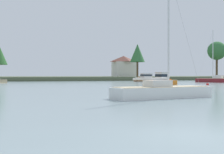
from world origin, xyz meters
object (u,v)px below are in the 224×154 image
cruiser_orange (164,82)px  sailboat_maroon (216,81)px  sailboat_white (162,95)px  mooring_buoy_red (208,84)px  cruiser_wood (144,79)px

cruiser_orange → sailboat_maroon: bearing=29.8°
cruiser_orange → sailboat_white: size_ratio=0.68×
cruiser_orange → sailboat_maroon: size_ratio=0.54×
cruiser_orange → mooring_buoy_red: size_ratio=13.34×
cruiser_wood → sailboat_maroon: (12.33, -14.86, -0.26)m
cruiser_wood → sailboat_white: sailboat_white is taller
cruiser_wood → mooring_buoy_red: bearing=-91.3°
sailboat_maroon → mooring_buoy_red: bearing=-132.7°
cruiser_orange → sailboat_white: sailboat_white is taller
cruiser_wood → mooring_buoy_red: size_ratio=14.12×
cruiser_orange → sailboat_maroon: (20.60, 11.77, -0.23)m
cruiser_wood → sailboat_white: size_ratio=0.72×
cruiser_wood → sailboat_white: (-22.23, -51.98, -0.30)m
cruiser_orange → cruiser_wood: size_ratio=0.94×
sailboat_white → mooring_buoy_red: (21.56, 23.03, -0.15)m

